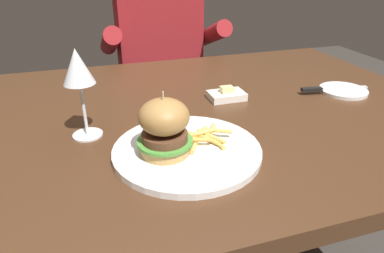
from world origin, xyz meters
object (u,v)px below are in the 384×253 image
Objects in this scene: burger_sandwich at (164,127)px; bread_plate at (343,91)px; wine_glass at (78,71)px; butter_dish at (227,95)px; table_knife at (328,89)px; diner_person at (161,81)px; main_plate at (187,150)px.

bread_plate is (0.58, 0.20, -0.06)m from burger_sandwich.
wine_glass is 1.98× the size of butter_dish.
burger_sandwich is at bearing -158.93° from table_knife.
diner_person reaches higher than table_knife.
burger_sandwich reaches higher than butter_dish.
burger_sandwich is at bearing -101.79° from diner_person.
diner_person is at bearing 92.90° from butter_dish.
main_plate is 0.31m from butter_dish.
butter_dish is (0.19, 0.25, 0.00)m from main_plate.
table_knife is 2.05× the size of butter_dish.
table_knife is (0.68, 0.06, -0.14)m from wine_glass.
table_knife is at bearing 5.04° from wine_glass.
burger_sandwich is 0.35m from butter_dish.
main_plate is 0.26× the size of diner_person.
burger_sandwich reaches higher than main_plate.
wine_glass reaches higher than main_plate.
wine_glass reaches higher than burger_sandwich.
burger_sandwich is 0.57m from table_knife.
butter_dish reaches higher than table_knife.
bread_plate is 0.87m from diner_person.
diner_person is at bearing 113.92° from table_knife.
main_plate reaches higher than bread_plate.
wine_glass is at bearing -175.93° from bread_plate.
main_plate is 1.53× the size of wine_glass.
butter_dish is at bearing 15.71° from wine_glass.
diner_person is (0.15, 0.95, -0.18)m from main_plate.
diner_person is (-0.33, 0.75, -0.19)m from table_knife.
main_plate is at bearing -127.47° from butter_dish.
burger_sandwich is at bearing -173.62° from main_plate.
burger_sandwich is at bearing -133.03° from butter_dish.
bread_plate is at bearing 19.72° from main_plate.
bread_plate is at bearing -63.29° from diner_person.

